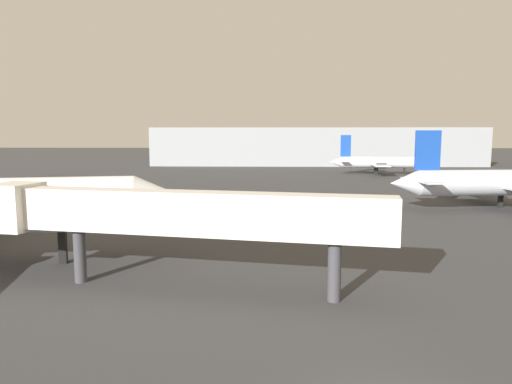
{
  "coord_description": "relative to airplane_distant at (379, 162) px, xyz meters",
  "views": [
    {
      "loc": [
        -3.95,
        -13.01,
        8.7
      ],
      "look_at": [
        -5.52,
        33.46,
        2.89
      ],
      "focal_mm": 32.04,
      "sensor_mm": 36.0,
      "label": 1
    }
  ],
  "objects": [
    {
      "name": "jet_bridge",
      "position": [
        -29.98,
        -77.06,
        1.62
      ],
      "size": [
        23.48,
        6.34,
        5.82
      ],
      "rotation": [
        0.0,
        0.0,
        2.96
      ],
      "color": "silver",
      "rests_on": "ground_plane"
    },
    {
      "name": "terminal_building",
      "position": [
        -10.97,
        35.46,
        2.68
      ],
      "size": [
        94.03,
        21.82,
        10.8
      ],
      "primitive_type": "cube",
      "color": "#999EA3",
      "rests_on": "ground_plane"
    },
    {
      "name": "airplane_distant",
      "position": [
        0.0,
        0.0,
        0.0
      ],
      "size": [
        22.18,
        18.32,
        8.71
      ],
      "rotation": [
        0.0,
        0.0,
        -0.06
      ],
      "color": "white",
      "rests_on": "ground_plane"
    }
  ]
}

